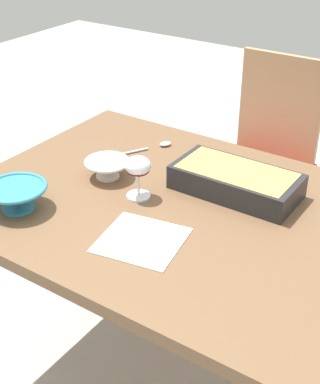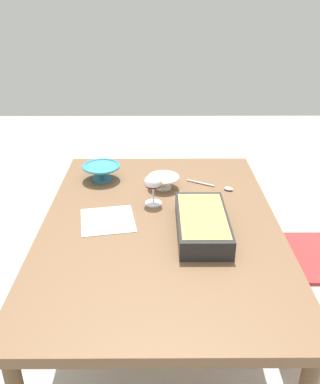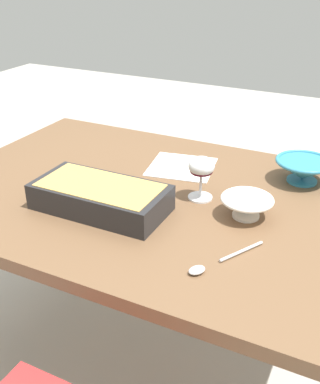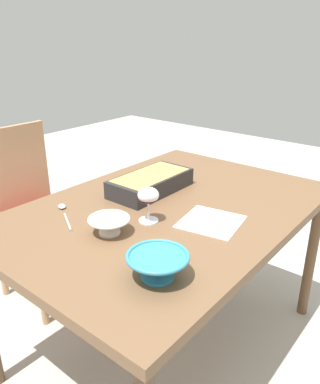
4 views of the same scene
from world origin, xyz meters
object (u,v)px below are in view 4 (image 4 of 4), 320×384
Objects in this scene: wine_glass at (148,198)px; mixing_bowl at (109,224)px; casserole_dish at (151,182)px; serving_spoon at (64,211)px; dining_table at (168,220)px; small_bowl at (158,264)px; napkin at (211,222)px; chair at (33,207)px.

wine_glass reaches higher than mixing_bowl.
serving_spoon is at bearing 163.03° from casserole_dish.
small_bowl reaches higher than dining_table.
small_bowl is 0.41m from napkin.
wine_glass is (-0.16, -0.03, 0.16)m from dining_table.
small_bowl is at bearing -169.99° from napkin.
wine_glass is at bearing -63.33° from serving_spoon.
small_bowl is (-0.30, -1.12, 0.26)m from chair.
chair is 4.37× the size of serving_spoon.
dining_table is at bearing -3.00° from mixing_bowl.
dining_table is 0.21m from casserole_dish.
chair is 1.19m from small_bowl.
dining_table is 7.42× the size of small_bowl.
small_bowl is (-0.26, -0.26, -0.05)m from wine_glass.
napkin is at bearing -58.81° from serving_spoon.
wine_glass is 0.35× the size of casserole_dish.
dining_table is 10.06× the size of wine_glass.
wine_glass is 0.37m from small_bowl.
serving_spoon is (-0.31, 0.28, 0.07)m from dining_table.
napkin is (0.40, 0.07, -0.04)m from small_bowl.
dining_table is 0.33m from mixing_bowl.
chair reaches higher than dining_table.
dining_table is 1.46× the size of chair.
napkin is at bearing 10.01° from small_bowl.
mixing_bowl is (-0.39, -0.14, -0.01)m from casserole_dish.
wine_glass reaches higher than dining_table.
mixing_bowl is (-0.20, -0.82, 0.25)m from chair.
casserole_dish is (0.19, -0.68, 0.26)m from chair.
chair is 6.90× the size of wine_glass.
chair is 6.29× the size of mixing_bowl.
napkin is (0.30, -0.49, -0.01)m from serving_spoon.
wine_glass reaches higher than casserole_dish.
napkin is (0.10, -1.05, 0.21)m from chair.
mixing_bowl is 0.26m from serving_spoon.
mixing_bowl is 0.32m from small_bowl.
mixing_bowl reaches higher than napkin.
chair is 5.09× the size of small_bowl.
wine_glass is 0.18m from mixing_bowl.
mixing_bowl is 0.81× the size of small_bowl.
casserole_dish is 0.66m from small_bowl.
wine_glass is at bearing -141.04° from casserole_dish.
napkin is at bearing -37.46° from mixing_bowl.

